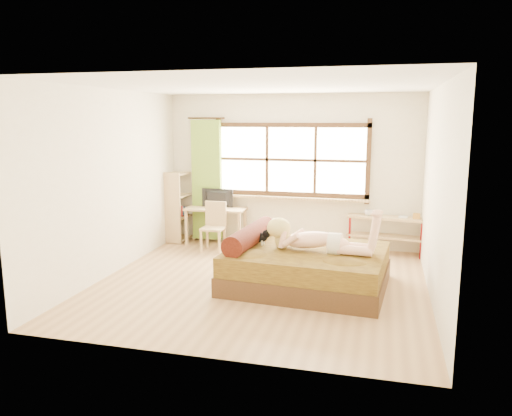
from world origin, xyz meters
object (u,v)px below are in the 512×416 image
(woman, at_px, (318,228))
(pipe_shelf, at_px, (387,226))
(kitten, at_px, (258,236))
(bookshelf, at_px, (179,206))
(chair, at_px, (214,223))
(bed, at_px, (303,266))
(desk, at_px, (216,213))

(woman, xyz_separation_m, pipe_shelf, (0.91, 2.07, -0.37))
(kitten, bearing_deg, bookshelf, 141.19)
(woman, relative_size, bookshelf, 1.13)
(kitten, xyz_separation_m, bookshelf, (-2.00, 1.90, 0.01))
(chair, distance_m, bookshelf, 1.00)
(woman, relative_size, kitten, 4.67)
(kitten, height_order, chair, chair)
(pipe_shelf, distance_m, bookshelf, 3.78)
(bed, relative_size, chair, 2.63)
(bed, distance_m, pipe_shelf, 2.31)
(bookshelf, bearing_deg, chair, -25.06)
(bed, xyz_separation_m, pipe_shelf, (1.11, 2.02, 0.19))
(kitten, height_order, pipe_shelf, kitten)
(woman, distance_m, chair, 2.59)
(desk, xyz_separation_m, bookshelf, (-0.76, 0.10, 0.08))
(desk, relative_size, bookshelf, 0.83)
(woman, height_order, bookshelf, bookshelf)
(woman, bearing_deg, bed, 169.70)
(woman, relative_size, chair, 1.73)
(desk, relative_size, chair, 1.28)
(bed, height_order, bookshelf, bookshelf)
(woman, xyz_separation_m, desk, (-2.11, 1.95, -0.25))
(bookshelf, bearing_deg, woman, -31.79)
(woman, height_order, desk, woman)
(bed, distance_m, desk, 2.71)
(bed, bearing_deg, chair, 144.64)
(woman, bearing_deg, chair, 146.62)
(woman, xyz_separation_m, chair, (-2.01, 1.58, -0.37))
(kitten, xyz_separation_m, pipe_shelf, (1.78, 1.92, -0.18))
(pipe_shelf, bearing_deg, bookshelf, -171.11)
(woman, distance_m, kitten, 0.90)
(desk, bearing_deg, pipe_shelf, 1.44)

